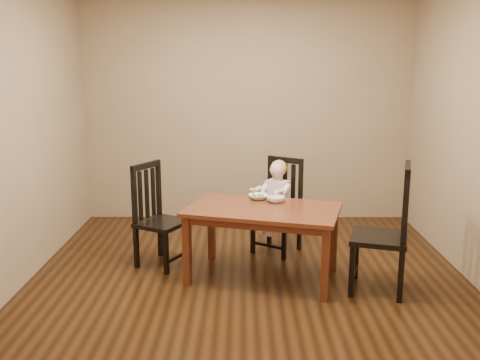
{
  "coord_description": "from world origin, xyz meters",
  "views": [
    {
      "loc": [
        -0.06,
        -4.6,
        1.93
      ],
      "look_at": [
        -0.08,
        0.25,
        0.87
      ],
      "focal_mm": 40.0,
      "sensor_mm": 36.0,
      "label": 1
    }
  ],
  "objects_px": {
    "dining_table": "(263,216)",
    "bowl_peas": "(259,197)",
    "chair_right": "(386,231)",
    "toddler": "(277,196)",
    "chair_child": "(279,207)",
    "chair_left": "(158,217)",
    "bowl_veg": "(276,199)"
  },
  "relations": [
    {
      "from": "bowl_peas",
      "to": "chair_child",
      "type": "bearing_deg",
      "value": 63.24
    },
    {
      "from": "chair_left",
      "to": "toddler",
      "type": "distance_m",
      "value": 1.23
    },
    {
      "from": "chair_left",
      "to": "bowl_veg",
      "type": "bearing_deg",
      "value": 110.85
    },
    {
      "from": "chair_right",
      "to": "toddler",
      "type": "bearing_deg",
      "value": 58.35
    },
    {
      "from": "dining_table",
      "to": "bowl_veg",
      "type": "relative_size",
      "value": 8.79
    },
    {
      "from": "bowl_peas",
      "to": "bowl_veg",
      "type": "bearing_deg",
      "value": -35.13
    },
    {
      "from": "toddler",
      "to": "bowl_veg",
      "type": "distance_m",
      "value": 0.53
    },
    {
      "from": "chair_child",
      "to": "bowl_veg",
      "type": "xyz_separation_m",
      "value": [
        -0.07,
        -0.56,
        0.23
      ]
    },
    {
      "from": "chair_child",
      "to": "bowl_peas",
      "type": "xyz_separation_m",
      "value": [
        -0.23,
        -0.45,
        0.22
      ]
    },
    {
      "from": "toddler",
      "to": "bowl_veg",
      "type": "relative_size",
      "value": 2.92
    },
    {
      "from": "chair_child",
      "to": "chair_left",
      "type": "bearing_deg",
      "value": 50.86
    },
    {
      "from": "chair_left",
      "to": "toddler",
      "type": "relative_size",
      "value": 2.0
    },
    {
      "from": "chair_child",
      "to": "bowl_veg",
      "type": "relative_size",
      "value": 5.71
    },
    {
      "from": "dining_table",
      "to": "toddler",
      "type": "xyz_separation_m",
      "value": [
        0.17,
        0.71,
        0.0
      ]
    },
    {
      "from": "chair_child",
      "to": "bowl_peas",
      "type": "height_order",
      "value": "chair_child"
    },
    {
      "from": "dining_table",
      "to": "chair_right",
      "type": "bearing_deg",
      "value": -14.84
    },
    {
      "from": "chair_child",
      "to": "toddler",
      "type": "height_order",
      "value": "chair_child"
    },
    {
      "from": "dining_table",
      "to": "chair_child",
      "type": "distance_m",
      "value": 0.79
    },
    {
      "from": "bowl_veg",
      "to": "chair_right",
      "type": "bearing_deg",
      "value": -27.0
    },
    {
      "from": "chair_right",
      "to": "bowl_veg",
      "type": "relative_size",
      "value": 6.54
    },
    {
      "from": "toddler",
      "to": "bowl_peas",
      "type": "height_order",
      "value": "toddler"
    },
    {
      "from": "dining_table",
      "to": "chair_right",
      "type": "distance_m",
      "value": 1.07
    },
    {
      "from": "chair_child",
      "to": "bowl_peas",
      "type": "relative_size",
      "value": 5.23
    },
    {
      "from": "dining_table",
      "to": "chair_child",
      "type": "relative_size",
      "value": 1.54
    },
    {
      "from": "toddler",
      "to": "chair_left",
      "type": "bearing_deg",
      "value": 49.41
    },
    {
      "from": "chair_left",
      "to": "chair_child",
      "type": "bearing_deg",
      "value": 137.44
    },
    {
      "from": "dining_table",
      "to": "bowl_peas",
      "type": "height_order",
      "value": "bowl_peas"
    },
    {
      "from": "chair_child",
      "to": "chair_right",
      "type": "distance_m",
      "value": 1.33
    },
    {
      "from": "chair_left",
      "to": "bowl_veg",
      "type": "distance_m",
      "value": 1.16
    },
    {
      "from": "dining_table",
      "to": "chair_child",
      "type": "xyz_separation_m",
      "value": [
        0.2,
        0.75,
        -0.12
      ]
    },
    {
      "from": "chair_child",
      "to": "chair_left",
      "type": "relative_size",
      "value": 0.98
    },
    {
      "from": "dining_table",
      "to": "toddler",
      "type": "relative_size",
      "value": 3.01
    }
  ]
}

